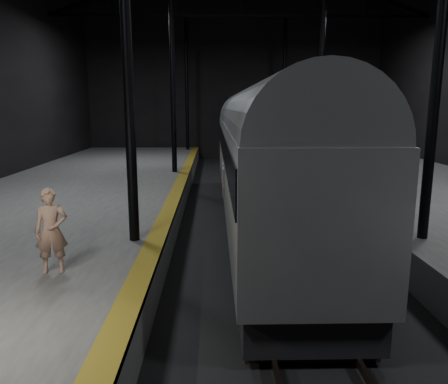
{
  "coord_description": "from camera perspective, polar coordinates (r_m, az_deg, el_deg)",
  "views": [
    {
      "loc": [
        -1.73,
        -14.99,
        4.43
      ],
      "look_at": [
        -1.43,
        -2.69,
        2.0
      ],
      "focal_mm": 35.0,
      "sensor_mm": 36.0,
      "label": 1
    }
  ],
  "objects": [
    {
      "name": "woman",
      "position": [
        9.73,
        -21.62,
        -4.74
      ],
      "size": [
        0.73,
        0.57,
        1.79
      ],
      "primitive_type": "imported",
      "rotation": [
        0.0,
        0.0,
        0.23
      ],
      "color": "tan",
      "rests_on": "platform_left"
    },
    {
      "name": "platform_left",
      "position": [
        16.54,
        -21.79,
        -3.39
      ],
      "size": [
        9.0,
        43.8,
        1.0
      ],
      "primitive_type": "cube",
      "color": "#4C4C49",
      "rests_on": "ground"
    },
    {
      "name": "tactile_strip",
      "position": [
        15.46,
        -6.99,
        -1.72
      ],
      "size": [
        0.5,
        43.8,
        0.01
      ],
      "primitive_type": "cube",
      "color": "olive",
      "rests_on": "platform_left"
    },
    {
      "name": "track",
      "position": [
        15.71,
        5.02,
        -4.99
      ],
      "size": [
        2.4,
        43.0,
        0.24
      ],
      "color": "#3F3328",
      "rests_on": "ground"
    },
    {
      "name": "ground",
      "position": [
        15.73,
        5.01,
        -5.23
      ],
      "size": [
        44.0,
        44.0,
        0.0
      ],
      "primitive_type": "plane",
      "color": "black",
      "rests_on": "ground"
    },
    {
      "name": "train",
      "position": [
        16.04,
        4.84,
        5.34
      ],
      "size": [
        2.83,
        18.85,
        5.04
      ],
      "color": "#94979B",
      "rests_on": "ground"
    }
  ]
}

